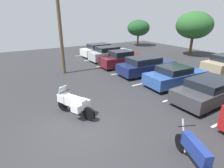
{
  "coord_description": "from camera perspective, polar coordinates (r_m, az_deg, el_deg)",
  "views": [
    {
      "loc": [
        6.38,
        -2.05,
        4.58
      ],
      "look_at": [
        -1.82,
        2.79,
        0.99
      ],
      "focal_mm": 28.88,
      "sensor_mm": 36.0,
      "label": 1
    }
  ],
  "objects": [
    {
      "name": "utility_pole",
      "position": [
        15.33,
        -16.44,
        19.81
      ],
      "size": [
        1.8,
        0.27,
        8.82
      ],
      "color": "brown",
      "rests_on": "ground"
    },
    {
      "name": "car_charcoal",
      "position": [
        11.6,
        28.75,
        -1.66
      ],
      "size": [
        2.07,
        4.96,
        1.35
      ],
      "color": "#38383D",
      "rests_on": "ground"
    },
    {
      "name": "tree_center_right",
      "position": [
        30.54,
        8.37,
        17.16
      ],
      "size": [
        3.56,
        3.56,
        4.07
      ],
      "color": "#4C3823",
      "rests_on": "ground"
    },
    {
      "name": "car_silver",
      "position": [
        19.82,
        -0.66,
        9.57
      ],
      "size": [
        1.89,
        4.6,
        1.55
      ],
      "color": "#B7B7BC",
      "rests_on": "ground"
    },
    {
      "name": "tree_rear",
      "position": [
        24.18,
        24.59,
        16.56
      ],
      "size": [
        4.16,
        4.16,
        5.14
      ],
      "color": "#4C3823",
      "rests_on": "ground"
    },
    {
      "name": "car_blue",
      "position": [
        13.28,
        19.33,
        2.43
      ],
      "size": [
        2.01,
        4.51,
        1.4
      ],
      "color": "#2D519E",
      "rests_on": "ground"
    },
    {
      "name": "ground",
      "position": [
        8.15,
        -10.76,
        -14.39
      ],
      "size": [
        44.0,
        44.0,
        0.1
      ],
      "primitive_type": "cube",
      "color": "#2D2D30"
    },
    {
      "name": "parking_stripes",
      "position": [
        13.35,
        18.82,
        -0.52
      ],
      "size": [
        26.42,
        4.99,
        0.01
      ],
      "color": "silver",
      "rests_on": "ground"
    },
    {
      "name": "motorcycle_second",
      "position": [
        6.56,
        24.7,
        -19.04
      ],
      "size": [
        2.15,
        1.02,
        1.26
      ],
      "color": "black",
      "rests_on": "ground"
    },
    {
      "name": "motorcycle_touring",
      "position": [
        8.95,
        -12.05,
        -5.85
      ],
      "size": [
        2.16,
        1.34,
        1.37
      ],
      "color": "black",
      "rests_on": "ground"
    },
    {
      "name": "car_maroon",
      "position": [
        17.35,
        3.28,
        7.85
      ],
      "size": [
        1.81,
        4.4,
        1.55
      ],
      "color": "maroon",
      "rests_on": "ground"
    },
    {
      "name": "car_navy",
      "position": [
        15.29,
        10.64,
        5.74
      ],
      "size": [
        1.98,
        4.93,
        1.47
      ],
      "color": "navy",
      "rests_on": "ground"
    },
    {
      "name": "car_white",
      "position": [
        22.24,
        -3.68,
        10.7
      ],
      "size": [
        2.16,
        4.82,
        1.5
      ],
      "color": "white",
      "rests_on": "ground"
    }
  ]
}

